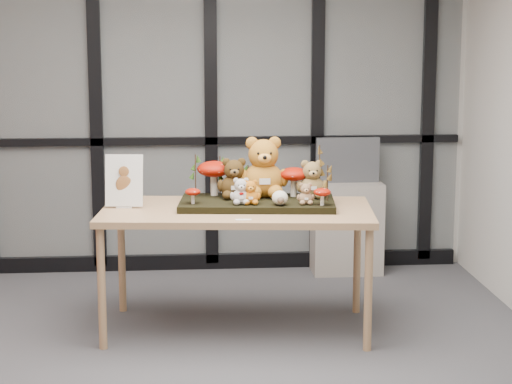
{
  "coord_description": "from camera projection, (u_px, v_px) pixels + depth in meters",
  "views": [
    {
      "loc": [
        0.22,
        -4.85,
        1.98
      ],
      "look_at": [
        0.68,
        0.89,
        0.92
      ],
      "focal_mm": 65.0,
      "sensor_mm": 36.0,
      "label": 1
    }
  ],
  "objects": [
    {
      "name": "sign_holder",
      "position": [
        124.0,
        183.0,
        5.91
      ],
      "size": [
        0.25,
        0.09,
        0.34
      ],
      "rotation": [
        0.0,
        0.0,
        -0.12
      ],
      "color": "silver",
      "rests_on": "display_table"
    },
    {
      "name": "sprig_green_far_left",
      "position": [
        196.0,
        175.0,
        6.07
      ],
      "size": [
        0.05,
        0.05,
        0.28
      ],
      "primitive_type": null,
      "color": "black",
      "rests_on": "diorama_tray"
    },
    {
      "name": "sprig_green_mid_left",
      "position": [
        220.0,
        176.0,
        6.12
      ],
      "size": [
        0.05,
        0.05,
        0.26
      ],
      "primitive_type": null,
      "color": "black",
      "rests_on": "diorama_tray"
    },
    {
      "name": "mushroom_back_right",
      "position": [
        294.0,
        181.0,
        6.07
      ],
      "size": [
        0.19,
        0.19,
        0.21
      ],
      "primitive_type": null,
      "color": "#991204",
      "rests_on": "diorama_tray"
    },
    {
      "name": "glass_partition",
      "position": [
        153.0,
        95.0,
        7.26
      ],
      "size": [
        4.9,
        0.06,
        2.78
      ],
      "color": "#2D383F",
      "rests_on": "floor"
    },
    {
      "name": "bear_white_bow",
      "position": [
        241.0,
        190.0,
        5.82
      ],
      "size": [
        0.15,
        0.14,
        0.18
      ],
      "primitive_type": null,
      "rotation": [
        0.0,
        0.0,
        -0.1
      ],
      "color": "beige",
      "rests_on": "diorama_tray"
    },
    {
      "name": "display_table",
      "position": [
        237.0,
        218.0,
        5.92
      ],
      "size": [
        1.8,
        1.02,
        0.81
      ],
      "rotation": [
        0.0,
        0.0,
        -0.1
      ],
      "color": "tan",
      "rests_on": "floor"
    },
    {
      "name": "bear_beige_small",
      "position": [
        306.0,
        192.0,
        5.82
      ],
      "size": [
        0.12,
        0.11,
        0.15
      ],
      "primitive_type": null,
      "rotation": [
        0.0,
        0.0,
        -0.1
      ],
      "color": "#9E7550",
      "rests_on": "diorama_tray"
    },
    {
      "name": "bear_pooh_yellow",
      "position": [
        263.0,
        164.0,
        6.05
      ],
      "size": [
        0.36,
        0.33,
        0.43
      ],
      "primitive_type": null,
      "rotation": [
        0.0,
        0.0,
        -0.1
      ],
      "color": "#BD7822",
      "rests_on": "diorama_tray"
    },
    {
      "name": "monitor",
      "position": [
        348.0,
        160.0,
        7.3
      ],
      "size": [
        0.5,
        0.05,
        0.36
      ],
      "color": "#4A4C51",
      "rests_on": "cabinet"
    },
    {
      "name": "mushroom_front_right",
      "position": [
        322.0,
        196.0,
        5.78
      ],
      "size": [
        0.11,
        0.11,
        0.12
      ],
      "primitive_type": null,
      "color": "#991204",
      "rests_on": "diorama_tray"
    },
    {
      "name": "diorama_tray",
      "position": [
        257.0,
        203.0,
        5.97
      ],
      "size": [
        1.03,
        0.59,
        0.04
      ],
      "primitive_type": "cube",
      "rotation": [
        0.0,
        0.0,
        -0.1
      ],
      "color": "black",
      "rests_on": "display_table"
    },
    {
      "name": "sprig_dry_mid_right",
      "position": [
        328.0,
        183.0,
        5.91
      ],
      "size": [
        0.05,
        0.05,
        0.23
      ],
      "primitive_type": null,
      "color": "brown",
      "rests_on": "diorama_tray"
    },
    {
      "name": "cabinet",
      "position": [
        347.0,
        228.0,
        7.38
      ],
      "size": [
        0.55,
        0.32,
        0.73
      ],
      "primitive_type": "cube",
      "color": "gray",
      "rests_on": "floor"
    },
    {
      "name": "bear_tan_back",
      "position": [
        312.0,
        177.0,
        6.02
      ],
      "size": [
        0.23,
        0.21,
        0.27
      ],
      "primitive_type": null,
      "rotation": [
        0.0,
        0.0,
        -0.1
      ],
      "color": "olive",
      "rests_on": "diorama_tray"
    },
    {
      "name": "mushroom_front_left",
      "position": [
        193.0,
        195.0,
        5.84
      ],
      "size": [
        0.1,
        0.1,
        0.11
      ],
      "primitive_type": null,
      "color": "#991204",
      "rests_on": "diorama_tray"
    },
    {
      "name": "mushroom_back_left",
      "position": [
        214.0,
        176.0,
        6.11
      ],
      "size": [
        0.23,
        0.23,
        0.25
      ],
      "primitive_type": null,
      "color": "#991204",
      "rests_on": "diorama_tray"
    },
    {
      "name": "label_card",
      "position": [
        244.0,
        220.0,
        5.57
      ],
      "size": [
        0.1,
        0.03,
        0.0
      ],
      "primitive_type": "cube",
      "color": "white",
      "rests_on": "display_table"
    },
    {
      "name": "room_shell",
      "position": [
        139.0,
        81.0,
        4.8
      ],
      "size": [
        5.0,
        5.0,
        5.0
      ],
      "color": "beige",
      "rests_on": "floor"
    },
    {
      "name": "sprig_green_centre",
      "position": [
        248.0,
        180.0,
        6.14
      ],
      "size": [
        0.05,
        0.05,
        0.2
      ],
      "primitive_type": null,
      "color": "black",
      "rests_on": "diorama_tray"
    },
    {
      "name": "bear_brown_medium",
      "position": [
        234.0,
        176.0,
        6.01
      ],
      "size": [
        0.24,
        0.22,
        0.29
      ],
      "primitive_type": null,
      "rotation": [
        0.0,
        0.0,
        -0.1
      ],
      "color": "#402B10",
      "rests_on": "diorama_tray"
    },
    {
      "name": "sprig_dry_far_right",
      "position": [
        319.0,
        171.0,
        6.03
      ],
      "size": [
        0.05,
        0.05,
        0.34
      ],
      "primitive_type": null,
      "color": "brown",
      "rests_on": "diorama_tray"
    },
    {
      "name": "plush_cream_hedgehog",
      "position": [
        280.0,
        197.0,
        5.79
      ],
      "size": [
        0.08,
        0.08,
        0.1
      ],
      "primitive_type": null,
      "rotation": [
        0.0,
        0.0,
        -0.1
      ],
      "color": "white",
      "rests_on": "diorama_tray"
    },
    {
      "name": "bear_small_yellow",
      "position": [
        250.0,
        191.0,
        5.82
      ],
      "size": [
        0.14,
        0.13,
        0.17
      ],
      "primitive_type": null,
      "rotation": [
        0.0,
        0.0,
        -0.1
      ],
      "color": "orange",
      "rests_on": "diorama_tray"
    }
  ]
}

